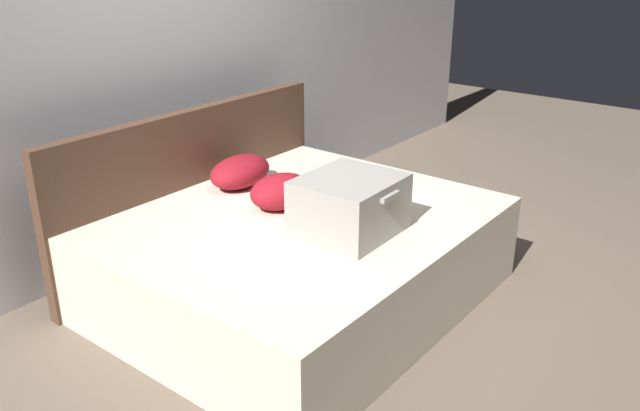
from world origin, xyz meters
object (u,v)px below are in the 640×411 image
bed (303,258)px  hard_case_large (349,204)px  pillow_center_head (281,191)px  pillow_near_headboard (240,172)px

bed → hard_case_large: size_ratio=3.97×
pillow_center_head → pillow_near_headboard: bearing=75.9°
bed → pillow_center_head: 0.40m
bed → hard_case_large: hard_case_large is taller
bed → hard_case_large: (-0.00, -0.32, 0.42)m
hard_case_large → pillow_near_headboard: hard_case_large is taller
bed → hard_case_large: bearing=-90.1°
pillow_near_headboard → pillow_center_head: pillow_center_head is taller
bed → pillow_near_headboard: size_ratio=4.59×
hard_case_large → pillow_near_headboard: bearing=80.0°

